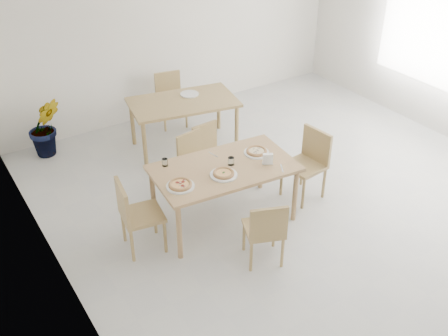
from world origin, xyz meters
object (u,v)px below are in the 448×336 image
chair_east (309,159)px  pizza_margherita (224,173)px  second_table (183,106)px  plate_margherita (224,175)px  chair_back_n (170,95)px  plate_mushroom (257,153)px  chair_south (266,229)px  chair_north (194,157)px  main_table (224,172)px  pizza_pepperoni (180,184)px  tumbler_b (231,161)px  plate_empty (190,94)px  potted_plant (45,127)px  napkin_holder (268,159)px  tumbler_a (165,162)px  plate_pepperoni (180,186)px  chair_west (134,212)px  chair_back_s (200,143)px  pizza_mushroom (257,151)px

chair_east → pizza_margherita: 1.33m
chair_east → second_table: bearing=-166.0°
plate_margherita → chair_back_n: chair_back_n is taller
chair_east → plate_mushroom: size_ratio=2.96×
chair_south → plate_mushroom: 1.12m
chair_north → main_table: bearing=-102.9°
chair_east → pizza_pepperoni: 1.83m
chair_north → tumbler_b: tumbler_b is taller
chair_north → pizza_pepperoni: size_ratio=2.47×
main_table → plate_empty: size_ratio=6.29×
chair_east → potted_plant: (-2.50, 2.83, -0.08)m
plate_margherita → napkin_holder: bearing=-7.7°
plate_margherita → chair_back_n: size_ratio=0.37×
napkin_holder → plate_mushroom: bearing=111.0°
chair_north → tumbler_a: (-0.62, -0.43, 0.35)m
chair_east → chair_back_n: size_ratio=1.07×
plate_margherita → potted_plant: (-1.20, 2.86, -0.32)m
chair_south → chair_east: chair_east is taller
chair_east → tumbler_b: chair_east is taller
chair_north → chair_east: size_ratio=0.85×
main_table → second_table: bearing=80.9°
chair_back_n → plate_empty: size_ratio=3.08×
pizza_margherita → second_table: pizza_margherita is taller
plate_pepperoni → chair_back_n: (1.29, 2.72, -0.27)m
plate_margherita → chair_east: bearing=1.3°
main_table → plate_margherita: bearing=-118.8°
chair_north → plate_pepperoni: plate_pepperoni is taller
pizza_pepperoni → plate_margherita: bearing=-7.1°
main_table → chair_back_n: bearing=81.0°
plate_mushroom → second_table: 1.78m
chair_back_n → pizza_pepperoni: bearing=-104.4°
chair_west → tumbler_a: (0.55, 0.31, 0.29)m
pizza_pepperoni → napkin_holder: (1.07, -0.14, 0.03)m
plate_pepperoni → plate_empty: 2.41m
plate_margherita → plate_empty: size_ratio=1.14×
tumbler_b → napkin_holder: napkin_holder is taller
chair_east → tumbler_a: size_ratio=10.13×
chair_west → plate_mushroom: 1.62m
pizza_margherita → chair_west: bearing=167.3°
napkin_holder → chair_back_n: 2.89m
chair_west → chair_back_s: 1.76m
main_table → chair_west: 1.12m
chair_west → chair_north: bearing=-48.7°
main_table → napkin_holder: 0.52m
chair_south → second_table: chair_south is taller
second_table → pizza_mushroom: bearing=-78.3°
plate_pepperoni → potted_plant: 2.89m
potted_plant → chair_west: bearing=-85.8°
plate_empty → chair_back_n: bearing=88.7°
chair_west → potted_plant: size_ratio=0.99×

